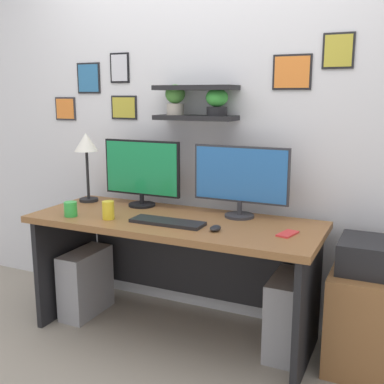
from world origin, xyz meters
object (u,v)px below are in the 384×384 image
monitor_left (142,171)px  monitor_right (241,178)px  drawer_cabinet (371,319)px  computer_tower_right (287,314)px  computer_mouse (215,228)px  water_cup (108,210)px  coffee_mug (71,209)px  keyboard (167,222)px  desk_lamp (86,148)px  cell_phone (288,234)px  computer_tower_left (86,282)px  desk (178,249)px  printer (376,256)px

monitor_left → monitor_right: size_ratio=0.93×
drawer_cabinet → monitor_left: bearing=176.9°
computer_tower_right → monitor_left: bearing=172.8°
computer_mouse → water_cup: (-0.68, -0.04, 0.04)m
computer_mouse → water_cup: water_cup is taller
computer_mouse → coffee_mug: (-0.93, -0.08, 0.03)m
monitor_left → keyboard: bearing=-42.2°
computer_mouse → desk_lamp: bearing=164.3°
computer_mouse → desk_lamp: desk_lamp is taller
cell_phone → desk_lamp: bearing=-174.4°
keyboard → coffee_mug: (-0.62, -0.10, 0.04)m
monitor_left → computer_tower_right: bearing=-7.2°
monitor_left → computer_tower_left: monitor_left is taller
monitor_left → cell_phone: 1.10m
desk → coffee_mug: bearing=-156.1°
cell_phone → monitor_right: bearing=158.6°
cell_phone → desk: bearing=-173.6°
monitor_right → desk_lamp: size_ratio=1.24×
desk_lamp → computer_tower_right: (1.45, -0.09, -0.89)m
cell_phone → drawer_cabinet: cell_phone is taller
computer_mouse → printer: 0.87m
monitor_left → water_cup: (-0.01, -0.38, -0.18)m
monitor_right → water_cup: 0.82m
coffee_mug → printer: 1.78m
printer → water_cup: bearing=-168.6°
water_cup → printer: (1.50, 0.30, -0.17)m
monitor_left → coffee_mug: (-0.26, -0.43, -0.19)m
computer_tower_left → water_cup: bearing=-26.9°
water_cup → drawer_cabinet: water_cup is taller
printer → computer_tower_left: size_ratio=0.85×
monitor_left → monitor_right: bearing=-0.0°
monitor_right → desk_lamp: desk_lamp is taller
computer_tower_left → cell_phone: bearing=-1.3°
cell_phone → printer: cell_phone is taller
desk → computer_mouse: computer_mouse is taller
printer → cell_phone: bearing=-159.2°
desk_lamp → printer: 1.96m
monitor_left → computer_tower_left: size_ratio=1.24×
printer → computer_mouse: bearing=-162.1°
drawer_cabinet → computer_tower_right: size_ratio=1.19×
monitor_left → water_cup: size_ratio=5.03×
monitor_left → keyboard: 0.54m
drawer_cabinet → coffee_mug: bearing=-168.8°
monitor_right → cell_phone: size_ratio=4.25×
keyboard → coffee_mug: 0.63m
desk_lamp → computer_tower_right: desk_lamp is taller
cell_phone → water_cup: (-1.05, -0.13, 0.05)m
coffee_mug → computer_tower_left: (-0.08, 0.21, -0.57)m
desk_lamp → printer: bearing=-1.2°
drawer_cabinet → cell_phone: bearing=-159.2°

